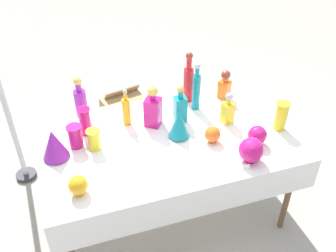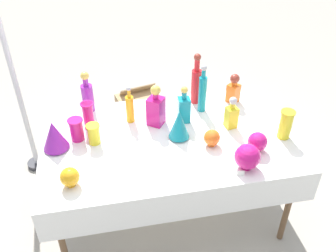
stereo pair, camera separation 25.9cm
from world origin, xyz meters
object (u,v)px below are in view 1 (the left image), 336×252
(tall_bottle_0, at_px, (196,89))
(tall_bottle_3, at_px, (188,81))
(slender_vase_0, at_px, (94,139))
(slender_vase_3, at_px, (281,115))
(square_decanter_1, at_px, (228,110))
(square_decanter_2, at_px, (180,107))
(round_bowl_3, at_px, (213,134))
(cardboard_box_behind_left, at_px, (126,114))
(square_decanter_0, at_px, (153,109))
(tall_bottle_2, at_px, (80,100))
(slender_vase_1, at_px, (85,121))
(round_bowl_0, at_px, (78,185))
(round_bowl_1, at_px, (257,135))
(round_bowl_2, at_px, (251,150))
(fluted_vase_0, at_px, (179,123))
(slender_vase_2, at_px, (75,136))
(fluted_vase_1, at_px, (54,144))
(square_decanter_3, at_px, (225,85))
(tall_bottle_1, at_px, (126,110))

(tall_bottle_0, height_order, tall_bottle_3, tall_bottle_3)
(slender_vase_0, height_order, slender_vase_3, slender_vase_3)
(square_decanter_1, bearing_deg, square_decanter_2, 156.90)
(tall_bottle_0, bearing_deg, slender_vase_3, -42.69)
(square_decanter_2, xyz_separation_m, round_bowl_3, (0.12, -0.32, -0.05))
(square_decanter_2, height_order, cardboard_box_behind_left, square_decanter_2)
(square_decanter_0, bearing_deg, tall_bottle_2, 149.86)
(tall_bottle_2, bearing_deg, slender_vase_1, -90.85)
(slender_vase_0, height_order, round_bowl_3, slender_vase_0)
(tall_bottle_0, bearing_deg, round_bowl_0, -147.29)
(square_decanter_2, relative_size, round_bowl_3, 2.43)
(slender_vase_1, bearing_deg, round_bowl_1, -23.80)
(square_decanter_1, height_order, round_bowl_2, square_decanter_1)
(round_bowl_1, height_order, round_bowl_2, round_bowl_2)
(square_decanter_1, distance_m, round_bowl_3, 0.27)
(fluted_vase_0, distance_m, round_bowl_2, 0.53)
(slender_vase_0, xyz_separation_m, round_bowl_2, (0.94, -0.45, 0.01))
(slender_vase_2, bearing_deg, square_decanter_1, -3.42)
(fluted_vase_1, bearing_deg, slender_vase_0, 3.20)
(square_decanter_1, bearing_deg, square_decanter_0, 164.71)
(round_bowl_1, relative_size, round_bowl_2, 0.80)
(square_decanter_0, height_order, round_bowl_2, square_decanter_0)
(slender_vase_2, height_order, fluted_vase_1, fluted_vase_1)
(tall_bottle_3, xyz_separation_m, square_decanter_3, (0.30, -0.05, -0.06))
(square_decanter_2, height_order, slender_vase_2, square_decanter_2)
(round_bowl_3, bearing_deg, fluted_vase_0, 147.54)
(square_decanter_0, xyz_separation_m, square_decanter_1, (0.53, -0.14, -0.03))
(square_decanter_3, xyz_separation_m, round_bowl_2, (-0.18, -0.77, -0.02))
(tall_bottle_2, distance_m, round_bowl_2, 1.30)
(round_bowl_0, bearing_deg, tall_bottle_0, 32.71)
(tall_bottle_3, height_order, square_decanter_0, tall_bottle_3)
(slender_vase_1, distance_m, cardboard_box_behind_left, 1.31)
(square_decanter_3, bearing_deg, slender_vase_3, -69.21)
(tall_bottle_1, distance_m, tall_bottle_2, 0.37)
(slender_vase_2, relative_size, round_bowl_2, 0.95)
(tall_bottle_0, distance_m, fluted_vase_1, 1.13)
(square_decanter_2, height_order, fluted_vase_1, square_decanter_2)
(tall_bottle_3, relative_size, slender_vase_0, 2.83)
(square_decanter_0, relative_size, round_bowl_0, 2.55)
(square_decanter_3, relative_size, slender_vase_1, 1.17)
(round_bowl_3, bearing_deg, square_decanter_3, 57.23)
(tall_bottle_2, height_order, tall_bottle_3, tall_bottle_3)
(slender_vase_2, bearing_deg, fluted_vase_0, -9.75)
(square_decanter_2, relative_size, slender_vase_0, 1.97)
(round_bowl_3, bearing_deg, cardboard_box_behind_left, 103.78)
(slender_vase_3, relative_size, round_bowl_1, 1.55)
(slender_vase_3, bearing_deg, square_decanter_2, 153.14)
(round_bowl_2, bearing_deg, tall_bottle_2, 138.01)
(slender_vase_1, xyz_separation_m, round_bowl_1, (1.10, -0.49, -0.04))
(tall_bottle_2, height_order, round_bowl_1, tall_bottle_2)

